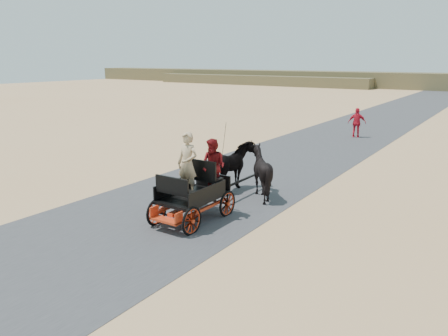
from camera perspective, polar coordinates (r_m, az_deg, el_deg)
The scene contains 9 objects.
ground at distance 13.69m, azimuth -6.69°, elevation -5.18°, with size 140.00×140.00×0.00m, color tan.
road at distance 13.69m, azimuth -6.70°, elevation -5.16°, with size 6.00×140.00×0.01m, color #38383A.
ridge_near at distance 78.02m, azimuth 4.29°, elevation 11.37°, with size 40.00×4.00×1.60m, color brown.
carriage at distance 12.53m, azimuth -4.09°, elevation -5.21°, with size 1.30×2.40×0.72m, color black, non-canonical shape.
horse_left at distance 15.05m, azimuth 1.22°, elevation 0.07°, with size 0.91×2.01×1.70m, color black.
horse_right at distance 14.51m, azimuth 4.89°, elevation -0.52°, with size 1.37×1.54×1.70m, color black.
driver_man at distance 12.33m, azimuth -4.78°, elevation 0.56°, with size 0.66×0.43×1.80m, color tan.
passenger_woman at distance 12.50m, azimuth -1.41°, elevation 0.25°, with size 0.77×0.60×1.58m, color #660C0F.
pedestrian at distance 26.69m, azimuth 16.97°, elevation 5.68°, with size 1.01×0.42×1.73m, color red.
Camera 1 is at (8.45, -9.78, 4.50)m, focal length 35.00 mm.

